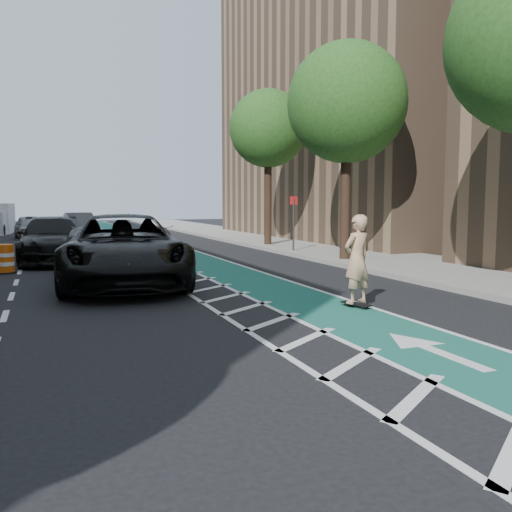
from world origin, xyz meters
name	(u,v)px	position (x,y,z in m)	size (l,w,h in m)	color
ground	(195,329)	(0.00, 0.00, 0.00)	(120.00, 120.00, 0.00)	black
bike_lane	(203,263)	(3.00, 10.00, 0.01)	(2.00, 90.00, 0.01)	#175047
buffer_strip	(163,265)	(1.50, 10.00, 0.01)	(1.40, 90.00, 0.01)	silver
sidewalk_right	(356,255)	(9.50, 10.00, 0.07)	(5.00, 90.00, 0.15)	gray
curb_right	(302,257)	(7.05, 10.00, 0.08)	(0.12, 90.00, 0.16)	gray
building_right_far	(384,84)	(17.50, 20.00, 9.50)	(14.00, 22.00, 19.00)	#84664C
tree_r_c	(350,102)	(7.90, 8.00, 5.77)	(4.20, 4.20, 7.90)	#382619
tree_r_d	(265,130)	(7.90, 16.00, 5.77)	(4.20, 4.20, 7.90)	#382619
sign_post	(293,223)	(7.60, 12.00, 1.35)	(0.35, 0.08, 2.47)	#4C4C4C
skateboard	(356,304)	(3.70, 0.64, 0.08)	(0.40, 0.76, 0.10)	black
skateboarder	(357,259)	(3.70, 0.64, 1.04)	(0.69, 0.45, 1.88)	tan
suv_near	(123,250)	(-0.44, 5.78, 0.95)	(3.17, 6.86, 1.91)	black
suv_far	(52,239)	(-2.15, 12.49, 0.84)	(2.36, 5.80, 1.68)	black
car_silver	(31,227)	(-3.16, 26.54, 0.73)	(1.73, 4.30, 1.46)	#939398
car_grey	(80,224)	(-0.22, 28.53, 0.77)	(1.63, 4.66, 1.54)	#57585C
barrel_b	(5,260)	(-3.60, 9.50, 0.43)	(0.67, 0.67, 0.91)	#DC550B
barrel_c	(29,245)	(-3.04, 14.98, 0.48)	(0.74, 0.74, 1.01)	#F65D0C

